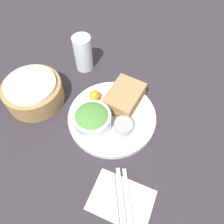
% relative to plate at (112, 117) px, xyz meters
% --- Properties ---
extents(ground_plane, '(4.00, 4.00, 0.00)m').
position_rel_plate_xyz_m(ground_plane, '(0.00, 0.00, -0.01)').
color(ground_plane, '#2D282D').
extents(plate, '(0.29, 0.29, 0.02)m').
position_rel_plate_xyz_m(plate, '(0.00, 0.00, 0.00)').
color(plate, silver).
rests_on(plate, ground_plane).
extents(sandwich, '(0.15, 0.11, 0.05)m').
position_rel_plate_xyz_m(sandwich, '(0.07, -0.02, 0.04)').
color(sandwich, '#A37A4C').
rests_on(sandwich, plate).
extents(salad_bowl, '(0.12, 0.12, 0.07)m').
position_rel_plate_xyz_m(salad_bowl, '(-0.06, 0.04, 0.05)').
color(salad_bowl, silver).
rests_on(salad_bowl, plate).
extents(dressing_cup, '(0.06, 0.06, 0.03)m').
position_rel_plate_xyz_m(dressing_cup, '(-0.03, -0.05, 0.03)').
color(dressing_cup, '#99999E').
rests_on(dressing_cup, plate).
extents(orange_wedge, '(0.04, 0.04, 0.04)m').
position_rel_plate_xyz_m(orange_wedge, '(0.04, 0.08, 0.03)').
color(orange_wedge, orange).
rests_on(orange_wedge, plate).
extents(drink_glass, '(0.07, 0.07, 0.14)m').
position_rel_plate_xyz_m(drink_glass, '(0.18, 0.19, 0.06)').
color(drink_glass, silver).
rests_on(drink_glass, ground_plane).
extents(bread_basket, '(0.20, 0.20, 0.09)m').
position_rel_plate_xyz_m(bread_basket, '(-0.03, 0.28, 0.03)').
color(bread_basket, '#997547').
rests_on(bread_basket, ground_plane).
extents(napkin, '(0.12, 0.17, 0.00)m').
position_rel_plate_xyz_m(napkin, '(-0.23, -0.13, -0.01)').
color(napkin, beige).
rests_on(napkin, ground_plane).
extents(fork, '(0.15, 0.09, 0.01)m').
position_rel_plate_xyz_m(fork, '(-0.22, -0.14, -0.00)').
color(fork, '#B2B2B7').
rests_on(fork, napkin).
extents(knife, '(0.16, 0.09, 0.01)m').
position_rel_plate_xyz_m(knife, '(-0.23, -0.13, -0.00)').
color(knife, '#B2B2B7').
rests_on(knife, napkin).
extents(spoon, '(0.14, 0.08, 0.01)m').
position_rel_plate_xyz_m(spoon, '(-0.24, -0.11, -0.00)').
color(spoon, '#B2B2B7').
rests_on(spoon, napkin).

